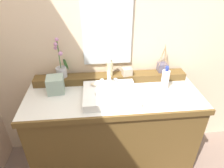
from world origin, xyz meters
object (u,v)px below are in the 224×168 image
Objects in this scene: sink_basin at (110,95)px; trinket_box at (127,72)px; soap_dispenser at (110,68)px; soap_bar at (95,84)px; reed_diffuser at (162,67)px; lotion_bottle at (165,80)px; potted_plant at (61,68)px; tissue_box at (55,85)px.

sink_basin is 5.14× the size of trinket_box.
soap_dispenser is (0.02, 0.24, 0.11)m from sink_basin.
soap_bar is at bearing -134.01° from soap_dispenser.
lotion_bottle is at bearing -100.86° from reed_diffuser.
soap_dispenser is at bearing 85.38° from sink_basin.
sink_basin is 1.22× the size of potted_plant.
tissue_box is at bearing -171.06° from reed_diffuser.
reed_diffuser is 0.33m from trinket_box.
tissue_box is at bearing 162.68° from sink_basin.
trinket_box is at bearing 9.75° from tissue_box.
soap_dispenser is (0.41, -0.02, -0.01)m from potted_plant.
potted_plant is 0.88m from reed_diffuser.
soap_bar is 0.57m from lotion_bottle.
lotion_bottle is at bearing -37.42° from trinket_box.
sink_basin is at bearing -17.32° from tissue_box.
potted_plant is at bearing 73.93° from tissue_box.
soap_bar is at bearing 137.14° from sink_basin.
sink_basin reaches higher than soap_bar.
sink_basin is at bearing -94.62° from soap_dispenser.
lotion_bottle is at bearing -19.99° from soap_dispenser.
trinket_box is (0.17, 0.24, 0.07)m from sink_basin.
sink_basin is at bearing -135.35° from trinket_box.
potted_plant is at bearing 167.77° from lotion_bottle.
reed_diffuser is 1.21× the size of lotion_bottle.
reed_diffuser is (0.47, 0.03, -0.03)m from soap_dispenser.
potted_plant reaches higher than soap_bar.
soap_bar is at bearing -165.21° from trinket_box.
sink_basin reaches higher than trinket_box.
sink_basin is 2.46× the size of soap_dispenser.
reed_diffuser is 0.93m from tissue_box.
soap_dispenser reaches higher than tissue_box.
tissue_box reaches higher than trinket_box.
trinket_box is at bearing -172.56° from reed_diffuser.
trinket_box is at bearing 24.76° from soap_bar.
trinket_box is 0.32m from lotion_bottle.
sink_basin is 0.30m from trinket_box.
soap_dispenser is at bearing 166.65° from trinket_box.
sink_basin is 0.47m from lotion_bottle.
reed_diffuser reaches higher than tissue_box.
tissue_box is at bearing -166.07° from soap_dispenser.
trinket_box is 0.60× the size of tissue_box.
trinket_box is at bearing -3.38° from soap_dispenser.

